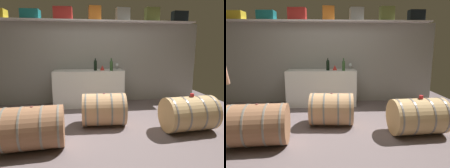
# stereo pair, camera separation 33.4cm
# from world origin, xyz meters

# --- Properties ---
(ground_plane) EXTENTS (6.71, 7.50, 0.02)m
(ground_plane) POSITION_xyz_m (0.00, 0.54, -0.01)
(ground_plane) COLOR #695B5C
(back_wall_panel) EXTENTS (5.51, 0.10, 2.03)m
(back_wall_panel) POSITION_xyz_m (0.00, 2.15, 1.02)
(back_wall_panel) COLOR gray
(back_wall_panel) RESTS_ON ground
(high_shelf_board) EXTENTS (5.07, 0.40, 0.03)m
(high_shelf_board) POSITION_xyz_m (0.00, 2.00, 2.05)
(high_shelf_board) COLOR silver
(high_shelf_board) RESTS_ON back_wall_panel
(toolcase_teal) EXTENTS (0.42, 0.30, 0.22)m
(toolcase_teal) POSITION_xyz_m (-1.47, 2.00, 2.17)
(toolcase_teal) COLOR #1A777C
(toolcase_teal) RESTS_ON high_shelf_board
(toolcase_red) EXTENTS (0.44, 0.25, 0.29)m
(toolcase_red) POSITION_xyz_m (-0.74, 2.00, 2.21)
(toolcase_red) COLOR red
(toolcase_red) RESTS_ON high_shelf_board
(toolcase_orange) EXTENTS (0.29, 0.24, 0.33)m
(toolcase_orange) POSITION_xyz_m (0.01, 2.00, 2.23)
(toolcase_orange) COLOR orange
(toolcase_orange) RESTS_ON high_shelf_board
(toolcase_grey) EXTENTS (0.34, 0.24, 0.31)m
(toolcase_grey) POSITION_xyz_m (0.70, 2.00, 2.22)
(toolcase_grey) COLOR gray
(toolcase_grey) RESTS_ON high_shelf_board
(toolcase_olive) EXTENTS (0.34, 0.22, 0.33)m
(toolcase_olive) POSITION_xyz_m (1.45, 2.00, 2.23)
(toolcase_olive) COLOR olive
(toolcase_olive) RESTS_ON high_shelf_board
(toolcase_black) EXTENTS (0.38, 0.22, 0.26)m
(toolcase_black) POSITION_xyz_m (2.19, 2.00, 2.19)
(toolcase_black) COLOR black
(toolcase_black) RESTS_ON high_shelf_board
(work_cabinet) EXTENTS (1.68, 0.56, 0.88)m
(work_cabinet) POSITION_xyz_m (-0.17, 1.81, 0.44)
(work_cabinet) COLOR white
(work_cabinet) RESTS_ON ground
(wine_bottle_green) EXTENTS (0.07, 0.07, 0.30)m
(wine_bottle_green) POSITION_xyz_m (0.36, 1.63, 1.01)
(wine_bottle_green) COLOR #32552C
(wine_bottle_green) RESTS_ON work_cabinet
(wine_bottle_dark) EXTENTS (0.08, 0.08, 0.29)m
(wine_bottle_dark) POSITION_xyz_m (-0.01, 1.72, 1.01)
(wine_bottle_dark) COLOR black
(wine_bottle_dark) RESTS_ON work_cabinet
(wine_glass) EXTENTS (0.08, 0.08, 0.14)m
(wine_glass) POSITION_xyz_m (0.56, 2.01, 0.97)
(wine_glass) COLOR white
(wine_glass) RESTS_ON work_cabinet
(red_funnel) EXTENTS (0.11, 0.11, 0.12)m
(red_funnel) POSITION_xyz_m (0.15, 1.76, 0.94)
(red_funnel) COLOR red
(red_funnel) RESTS_ON work_cabinet
(wine_barrel_near) EXTENTS (0.92, 0.66, 0.61)m
(wine_barrel_near) POSITION_xyz_m (1.47, 0.02, 0.30)
(wine_barrel_near) COLOR tan
(wine_barrel_near) RESTS_ON ground
(wine_barrel_far) EXTENTS (0.89, 0.67, 0.63)m
(wine_barrel_far) POSITION_xyz_m (-1.04, -0.24, 0.31)
(wine_barrel_far) COLOR #9A6948
(wine_barrel_far) RESTS_ON ground
(wine_barrel_flank) EXTENTS (0.82, 0.64, 0.61)m
(wine_barrel_flank) POSITION_xyz_m (0.05, 0.48, 0.30)
(wine_barrel_flank) COLOR tan
(wine_barrel_flank) RESTS_ON ground
(tasting_cup) EXTENTS (0.07, 0.07, 0.05)m
(tasting_cup) POSITION_xyz_m (1.51, 0.02, 0.63)
(tasting_cup) COLOR red
(tasting_cup) RESTS_ON wine_barrel_near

